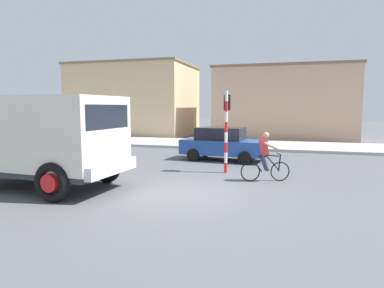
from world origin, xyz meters
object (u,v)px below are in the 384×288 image
cyclist (265,157)px  truck_foreground (39,136)px  traffic_light_pole (227,120)px  car_red_near (223,144)px

cyclist → truck_foreground: bearing=-157.0°
truck_foreground → traffic_light_pole: traffic_light_pole is taller
truck_foreground → car_red_near: truck_foreground is taller
truck_foreground → car_red_near: size_ratio=1.34×
truck_foreground → cyclist: truck_foreground is taller
car_red_near → truck_foreground: bearing=-122.7°
truck_foreground → car_red_near: 8.46m
cyclist → car_red_near: (-2.30, 4.17, -0.05)m
traffic_light_pole → car_red_near: size_ratio=0.77×
traffic_light_pole → car_red_near: (-0.72, 2.98, -1.25)m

